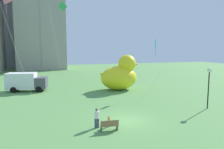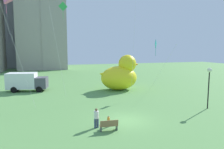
{
  "view_description": "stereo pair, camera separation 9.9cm",
  "coord_description": "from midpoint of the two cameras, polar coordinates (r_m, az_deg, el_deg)",
  "views": [
    {
      "loc": [
        -6.9,
        -16.96,
        6.48
      ],
      "look_at": [
        0.55,
        5.98,
        3.51
      ],
      "focal_mm": 33.21,
      "sensor_mm": 36.0,
      "label": 1
    },
    {
      "loc": [
        -6.81,
        -16.99,
        6.48
      ],
      "look_at": [
        0.55,
        5.98,
        3.51
      ],
      "focal_mm": 33.21,
      "sensor_mm": 36.0,
      "label": 2
    }
  ],
  "objects": [
    {
      "name": "person_adult",
      "position": [
        17.44,
        -4.39,
        -11.61
      ],
      "size": [
        0.4,
        0.4,
        1.65
      ],
      "color": "#38476B",
      "rests_on": "ground"
    },
    {
      "name": "kite_green",
      "position": [
        30.79,
        -13.63,
        16.71
      ],
      "size": [
        2.5,
        1.94,
        13.0
      ],
      "color": "silver",
      "rests_on": "ground"
    },
    {
      "name": "city_skyline",
      "position": [
        72.71,
        -23.49,
        14.89
      ],
      "size": [
        25.18,
        21.09,
        40.59
      ],
      "color": "#9E938C",
      "rests_on": "ground"
    },
    {
      "name": "giant_inflatable_duck",
      "position": [
        32.97,
        2.19,
        -0.13
      ],
      "size": [
        6.73,
        4.32,
        5.58
      ],
      "color": "yellow",
      "rests_on": "ground"
    },
    {
      "name": "lamppost",
      "position": [
        24.62,
        25.06,
        -0.62
      ],
      "size": [
        0.48,
        0.48,
        4.48
      ],
      "color": "black",
      "rests_on": "ground"
    },
    {
      "name": "box_truck",
      "position": [
        34.53,
        -22.65,
        -1.9
      ],
      "size": [
        6.21,
        3.39,
        2.85
      ],
      "color": "white",
      "rests_on": "ground"
    },
    {
      "name": "park_bench",
      "position": [
        16.92,
        -0.9,
        -13.78
      ],
      "size": [
        1.49,
        0.55,
        0.9
      ],
      "color": "olive",
      "rests_on": "ground"
    },
    {
      "name": "kite_teal",
      "position": [
        30.5,
        11.93,
        7.73
      ],
      "size": [
        3.35,
        3.75,
        7.84
      ],
      "color": "silver",
      "rests_on": "ground"
    },
    {
      "name": "person_child",
      "position": [
        17.73,
        -1.03,
        -12.6
      ],
      "size": [
        0.23,
        0.23,
        0.94
      ],
      "color": "silver",
      "rests_on": "ground"
    },
    {
      "name": "ground_plane",
      "position": [
        19.42,
        3.86,
        -12.47
      ],
      "size": [
        140.0,
        140.0,
        0.0
      ],
      "primitive_type": "plane",
      "color": "#5C924C"
    }
  ]
}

